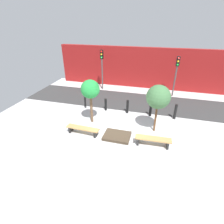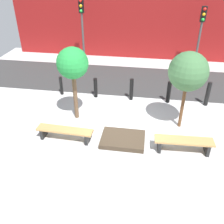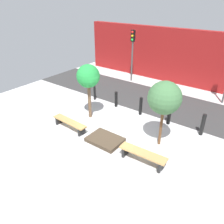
{
  "view_description": "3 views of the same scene",
  "coord_description": "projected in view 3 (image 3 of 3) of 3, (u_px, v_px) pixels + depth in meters",
  "views": [
    {
      "loc": [
        1.91,
        -8.71,
        6.06
      ],
      "look_at": [
        -0.46,
        -0.04,
        1.3
      ],
      "focal_mm": 28.0,
      "sensor_mm": 36.0,
      "label": 1
    },
    {
      "loc": [
        0.71,
        -7.58,
        5.51
      ],
      "look_at": [
        -0.37,
        -0.71,
        1.23
      ],
      "focal_mm": 40.0,
      "sensor_mm": 36.0,
      "label": 2
    },
    {
      "loc": [
        5.06,
        -6.9,
        5.85
      ],
      "look_at": [
        -0.11,
        0.04,
        1.18
      ],
      "focal_mm": 35.0,
      "sensor_mm": 36.0,
      "label": 3
    }
  ],
  "objects": [
    {
      "name": "building_facade",
      "position": [
        184.0,
        58.0,
        15.36
      ],
      "size": [
        16.2,
        0.5,
        3.84
      ],
      "primitive_type": "cube",
      "color": "maroon",
      "rests_on": "ground"
    },
    {
      "name": "bollard_far_left",
      "position": [
        95.0,
        93.0,
        13.6
      ],
      "size": [
        0.14,
        0.14,
        0.88
      ],
      "primitive_type": "cylinder",
      "color": "black",
      "rests_on": "ground"
    },
    {
      "name": "tree_behind_left_bench",
      "position": [
        88.0,
        77.0,
        10.77
      ],
      "size": [
        1.16,
        1.16,
        2.89
      ],
      "color": "brown",
      "rests_on": "ground"
    },
    {
      "name": "bench_right",
      "position": [
        143.0,
        155.0,
        8.49
      ],
      "size": [
        1.93,
        0.54,
        0.47
      ],
      "rotation": [
        0.0,
        0.0,
        0.04
      ],
      "color": "black",
      "rests_on": "ground"
    },
    {
      "name": "bollard_right",
      "position": [
        169.0,
        115.0,
        10.98
      ],
      "size": [
        0.18,
        0.18,
        0.99
      ],
      "primitive_type": "cylinder",
      "color": "black",
      "rests_on": "ground"
    },
    {
      "name": "ground_plane",
      "position": [
        113.0,
        135.0,
        10.31
      ],
      "size": [
        18.0,
        18.0,
        0.0
      ],
      "primitive_type": "plane",
      "color": "#B4B4B4"
    },
    {
      "name": "bollard_center",
      "position": [
        141.0,
        106.0,
        11.84
      ],
      "size": [
        0.17,
        0.17,
        1.01
      ],
      "primitive_type": "cylinder",
      "color": "black",
      "rests_on": "ground"
    },
    {
      "name": "traffic_light_west",
      "position": [
        132.0,
        47.0,
        15.61
      ],
      "size": [
        0.28,
        0.27,
        3.69
      ],
      "color": "#494949",
      "rests_on": "ground"
    },
    {
      "name": "bollard_left",
      "position": [
        116.0,
        99.0,
        12.73
      ],
      "size": [
        0.17,
        0.17,
        0.92
      ],
      "primitive_type": "cylinder",
      "color": "black",
      "rests_on": "ground"
    },
    {
      "name": "planter_bed",
      "position": [
        105.0,
        140.0,
        9.83
      ],
      "size": [
        1.52,
        1.13,
        0.17
      ],
      "primitive_type": "cube",
      "color": "#403325",
      "rests_on": "ground"
    },
    {
      "name": "road_strip",
      "position": [
        157.0,
        101.0,
        13.57
      ],
      "size": [
        18.0,
        3.73,
        0.01
      ],
      "primitive_type": "cube",
      "color": "#313131",
      "rests_on": "ground"
    },
    {
      "name": "bollard_far_right",
      "position": [
        203.0,
        125.0,
        10.09
      ],
      "size": [
        0.18,
        0.18,
        1.08
      ],
      "primitive_type": "cylinder",
      "color": "black",
      "rests_on": "ground"
    },
    {
      "name": "tree_behind_right_bench",
      "position": [
        165.0,
        98.0,
        8.65
      ],
      "size": [
        1.37,
        1.37,
        2.93
      ],
      "color": "brown",
      "rests_on": "ground"
    },
    {
      "name": "bench_left",
      "position": [
        70.0,
        123.0,
        10.64
      ],
      "size": [
        2.01,
        0.5,
        0.44
      ],
      "rotation": [
        0.0,
        0.0,
        -0.04
      ],
      "color": "black",
      "rests_on": "ground"
    }
  ]
}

